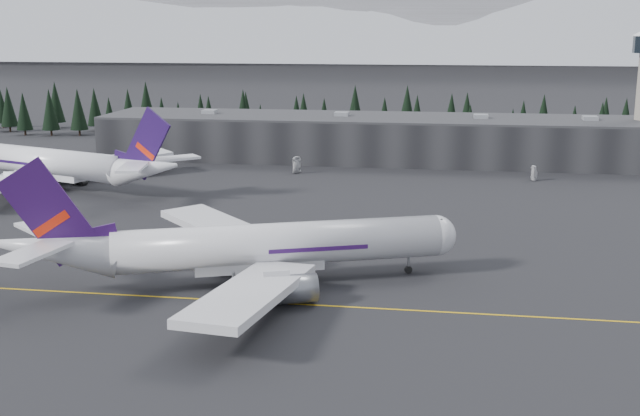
% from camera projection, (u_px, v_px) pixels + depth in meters
% --- Properties ---
extents(ground, '(1400.00, 1400.00, 0.00)m').
position_uv_depth(ground, '(299.00, 300.00, 115.27)').
color(ground, black).
rests_on(ground, ground).
extents(taxiline, '(400.00, 0.40, 0.02)m').
position_uv_depth(taxiline, '(296.00, 304.00, 113.34)').
color(taxiline, gold).
rests_on(taxiline, ground).
extents(terminal, '(160.00, 30.00, 12.60)m').
position_uv_depth(terminal, '(375.00, 138.00, 234.24)').
color(terminal, black).
rests_on(terminal, ground).
extents(treeline, '(360.00, 20.00, 15.00)m').
position_uv_depth(treeline, '(385.00, 119.00, 269.60)').
color(treeline, black).
rests_on(treeline, ground).
extents(mountain_ridge, '(4400.00, 900.00, 420.00)m').
position_uv_depth(mountain_ridge, '(432.00, 54.00, 1078.29)').
color(mountain_ridge, white).
rests_on(mountain_ridge, ground).
extents(jet_main, '(67.68, 60.53, 20.59)m').
position_uv_depth(jet_main, '(239.00, 247.00, 120.88)').
color(jet_main, silver).
rests_on(jet_main, ground).
extents(jet_parked, '(69.29, 62.10, 21.03)m').
position_uv_depth(jet_parked, '(59.00, 164.00, 192.39)').
color(jet_parked, white).
rests_on(jet_parked, ground).
extents(gse_vehicle_a, '(4.11, 5.12, 1.29)m').
position_uv_depth(gse_vehicle_a, '(297.00, 171.00, 212.87)').
color(gse_vehicle_a, '#BDBEC0').
rests_on(gse_vehicle_a, ground).
extents(gse_vehicle_b, '(4.25, 3.19, 1.35)m').
position_uv_depth(gse_vehicle_b, '(534.00, 178.00, 202.89)').
color(gse_vehicle_b, silver).
rests_on(gse_vehicle_b, ground).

